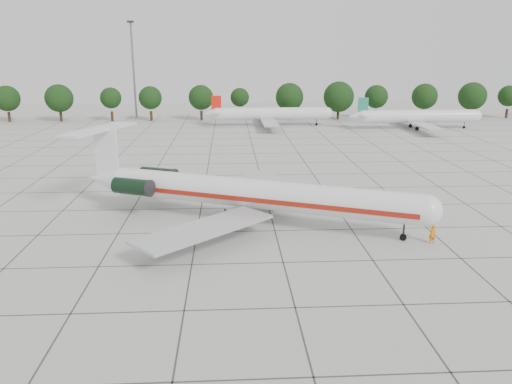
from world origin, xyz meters
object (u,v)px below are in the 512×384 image
main_airliner (239,192)px  bg_airliner_d (418,117)px  bg_airliner_c (271,114)px  floodlight_mast (133,64)px  ground_crew (432,234)px

main_airliner → bg_airliner_d: main_airliner is taller
bg_airliner_c → floodlight_mast: 41.63m
bg_airliner_c → bg_airliner_d: bearing=-11.4°
main_airliner → ground_crew: size_ratio=19.70×
floodlight_mast → bg_airliner_d: bearing=-19.6°
ground_crew → bg_airliner_c: (-8.99, 78.33, 1.93)m
main_airliner → bg_airliner_c: size_ratio=1.36×
bg_airliner_c → main_airliner: bearing=-97.6°
bg_airliner_c → floodlight_mast: (-35.78, 17.97, 11.37)m
bg_airliner_c → floodlight_mast: size_ratio=1.11×
bg_airliner_c → floodlight_mast: floodlight_mast is taller
ground_crew → bg_airliner_d: 75.80m
floodlight_mast → main_airliner: bearing=-73.4°
bg_airliner_d → floodlight_mast: floodlight_mast is taller
ground_crew → floodlight_mast: size_ratio=0.08×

